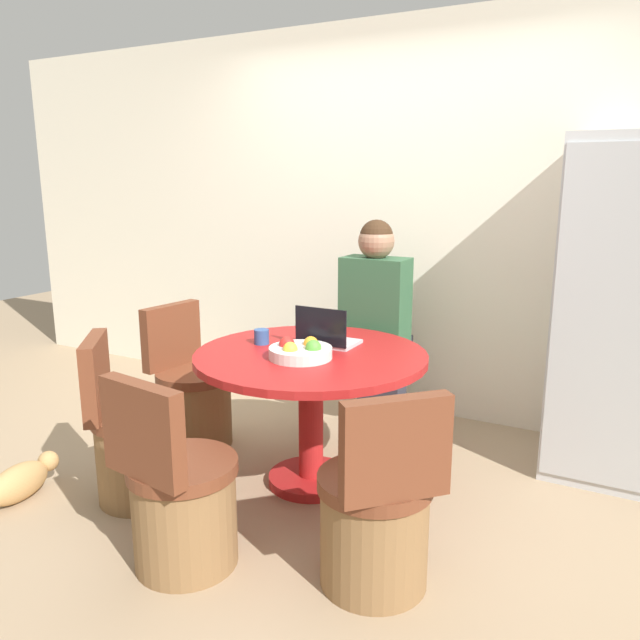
{
  "coord_description": "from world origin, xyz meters",
  "views": [
    {
      "loc": [
        1.56,
        -2.52,
        1.6
      ],
      "look_at": [
        0.07,
        0.24,
        0.87
      ],
      "focal_mm": 35.0,
      "sensor_mm": 36.0,
      "label": 1
    }
  ],
  "objects_px": {
    "chair_near_camera": "(180,503)",
    "refrigerator": "(623,311)",
    "fruit_bowl": "(301,351)",
    "laptop": "(327,337)",
    "chair_near_right_corner": "(376,521)",
    "chair_left_side": "(193,399)",
    "dining_table": "(311,382)",
    "chair_near_left_corner": "(136,446)",
    "cat": "(21,481)",
    "person_seated": "(377,317)"
  },
  "relations": [
    {
      "from": "person_seated",
      "to": "chair_left_side",
      "type": "bearing_deg",
      "value": 37.91
    },
    {
      "from": "refrigerator",
      "to": "chair_left_side",
      "type": "bearing_deg",
      "value": -160.01
    },
    {
      "from": "chair_near_right_corner",
      "to": "chair_left_side",
      "type": "bearing_deg",
      "value": -71.59
    },
    {
      "from": "person_seated",
      "to": "chair_near_right_corner",
      "type": "bearing_deg",
      "value": 113.34
    },
    {
      "from": "chair_near_camera",
      "to": "person_seated",
      "type": "bearing_deg",
      "value": -86.71
    },
    {
      "from": "chair_near_right_corner",
      "to": "chair_near_left_corner",
      "type": "relative_size",
      "value": 1.0
    },
    {
      "from": "chair_near_camera",
      "to": "fruit_bowl",
      "type": "distance_m",
      "value": 0.92
    },
    {
      "from": "chair_near_right_corner",
      "to": "laptop",
      "type": "relative_size",
      "value": 2.87
    },
    {
      "from": "dining_table",
      "to": "chair_near_left_corner",
      "type": "xyz_separation_m",
      "value": [
        -0.7,
        -0.55,
        -0.29
      ]
    },
    {
      "from": "chair_near_right_corner",
      "to": "chair_near_left_corner",
      "type": "bearing_deg",
      "value": -48.86
    },
    {
      "from": "chair_left_side",
      "to": "laptop",
      "type": "bearing_deg",
      "value": -79.52
    },
    {
      "from": "refrigerator",
      "to": "chair_left_side",
      "type": "height_order",
      "value": "refrigerator"
    },
    {
      "from": "dining_table",
      "to": "laptop",
      "type": "height_order",
      "value": "laptop"
    },
    {
      "from": "chair_near_camera",
      "to": "laptop",
      "type": "relative_size",
      "value": 2.87
    },
    {
      "from": "cat",
      "to": "fruit_bowl",
      "type": "bearing_deg",
      "value": -63.72
    },
    {
      "from": "chair_left_side",
      "to": "fruit_bowl",
      "type": "xyz_separation_m",
      "value": [
        0.89,
        -0.22,
        0.48
      ]
    },
    {
      "from": "dining_table",
      "to": "refrigerator",
      "type": "bearing_deg",
      "value": 34.26
    },
    {
      "from": "chair_near_left_corner",
      "to": "chair_left_side",
      "type": "height_order",
      "value": "same"
    },
    {
      "from": "chair_near_left_corner",
      "to": "cat",
      "type": "distance_m",
      "value": 0.62
    },
    {
      "from": "cat",
      "to": "chair_near_left_corner",
      "type": "bearing_deg",
      "value": -65.1
    },
    {
      "from": "laptop",
      "to": "fruit_bowl",
      "type": "height_order",
      "value": "laptop"
    },
    {
      "from": "chair_near_camera",
      "to": "chair_near_left_corner",
      "type": "bearing_deg",
      "value": -21.87
    },
    {
      "from": "refrigerator",
      "to": "person_seated",
      "type": "xyz_separation_m",
      "value": [
        -1.35,
        -0.12,
        -0.16
      ]
    },
    {
      "from": "dining_table",
      "to": "cat",
      "type": "height_order",
      "value": "dining_table"
    },
    {
      "from": "cat",
      "to": "chair_near_right_corner",
      "type": "bearing_deg",
      "value": -88.0
    },
    {
      "from": "chair_left_side",
      "to": "person_seated",
      "type": "bearing_deg",
      "value": -44.73
    },
    {
      "from": "chair_left_side",
      "to": "laptop",
      "type": "distance_m",
      "value": 1.02
    },
    {
      "from": "chair_near_camera",
      "to": "person_seated",
      "type": "xyz_separation_m",
      "value": [
        0.15,
        1.7,
        0.47
      ]
    },
    {
      "from": "chair_near_left_corner",
      "to": "person_seated",
      "type": "relative_size",
      "value": 0.63
    },
    {
      "from": "refrigerator",
      "to": "person_seated",
      "type": "bearing_deg",
      "value": -175.02
    },
    {
      "from": "chair_left_side",
      "to": "cat",
      "type": "relative_size",
      "value": 1.76
    },
    {
      "from": "chair_near_camera",
      "to": "refrigerator",
      "type": "bearing_deg",
      "value": -121.36
    },
    {
      "from": "chair_left_side",
      "to": "person_seated",
      "type": "relative_size",
      "value": 0.63
    },
    {
      "from": "dining_table",
      "to": "chair_left_side",
      "type": "height_order",
      "value": "chair_left_side"
    },
    {
      "from": "refrigerator",
      "to": "fruit_bowl",
      "type": "distance_m",
      "value": 1.73
    },
    {
      "from": "chair_near_right_corner",
      "to": "laptop",
      "type": "bearing_deg",
      "value": -96.91
    },
    {
      "from": "chair_left_side",
      "to": "dining_table",
      "type": "bearing_deg",
      "value": -90.0
    },
    {
      "from": "chair_near_left_corner",
      "to": "cat",
      "type": "relative_size",
      "value": 1.76
    },
    {
      "from": "dining_table",
      "to": "person_seated",
      "type": "relative_size",
      "value": 0.88
    },
    {
      "from": "fruit_bowl",
      "to": "laptop",
      "type": "bearing_deg",
      "value": 89.45
    },
    {
      "from": "chair_near_camera",
      "to": "cat",
      "type": "xyz_separation_m",
      "value": [
        -1.09,
        0.04,
        -0.18
      ]
    },
    {
      "from": "refrigerator",
      "to": "laptop",
      "type": "distance_m",
      "value": 1.58
    },
    {
      "from": "chair_near_right_corner",
      "to": "cat",
      "type": "xyz_separation_m",
      "value": [
        -1.85,
        -0.22,
        -0.18
      ]
    },
    {
      "from": "refrigerator",
      "to": "cat",
      "type": "xyz_separation_m",
      "value": [
        -2.59,
        -1.78,
        -0.81
      ]
    },
    {
      "from": "chair_near_left_corner",
      "to": "person_seated",
      "type": "bearing_deg",
      "value": -65.87
    },
    {
      "from": "dining_table",
      "to": "fruit_bowl",
      "type": "height_order",
      "value": "fruit_bowl"
    },
    {
      "from": "dining_table",
      "to": "chair_near_right_corner",
      "type": "relative_size",
      "value": 1.41
    },
    {
      "from": "chair_near_right_corner",
      "to": "chair_left_side",
      "type": "height_order",
      "value": "same"
    },
    {
      "from": "dining_table",
      "to": "chair_left_side",
      "type": "distance_m",
      "value": 0.94
    },
    {
      "from": "person_seated",
      "to": "fruit_bowl",
      "type": "relative_size",
      "value": 4.31
    }
  ]
}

